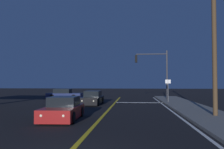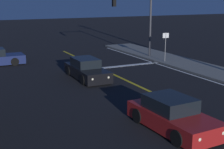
# 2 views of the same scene
# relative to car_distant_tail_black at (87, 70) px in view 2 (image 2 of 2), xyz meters

# --- Properties ---
(lane_line_center) EXTENTS (0.20, 36.78, 0.01)m
(lane_line_center) POSITION_rel_car_distant_tail_black_xyz_m (2.10, -6.86, -0.58)
(lane_line_center) COLOR gold
(lane_line_center) RESTS_ON ground
(stop_bar) EXTENTS (5.14, 0.50, 0.01)m
(stop_bar) POSITION_rel_car_distant_tail_black_xyz_m (4.67, 2.46, -0.58)
(stop_bar) COLOR white
(stop_bar) RESTS_ON ground
(car_distant_tail_black) EXTENTS (1.85, 4.66, 1.34)m
(car_distant_tail_black) POSITION_rel_car_distant_tail_black_xyz_m (0.00, 0.00, 0.00)
(car_distant_tail_black) COLOR black
(car_distant_tail_black) RESTS_ON ground
(car_parked_curb_red) EXTENTS (2.07, 4.35, 1.34)m
(car_parked_curb_red) POSITION_rel_car_distant_tail_black_xyz_m (-0.07, -9.64, -0.00)
(car_parked_curb_red) COLOR maroon
(car_parked_curb_red) RESTS_ON ground
(traffic_signal_near_right) EXTENTS (3.84, 0.28, 5.97)m
(traffic_signal_near_right) POSITION_rel_car_distant_tail_black_xyz_m (6.70, 4.76, 3.39)
(traffic_signal_near_right) COLOR #38383D
(traffic_signal_near_right) RESTS_ON ground
(street_sign_corner) EXTENTS (0.56, 0.07, 2.54)m
(street_sign_corner) POSITION_rel_car_distant_tail_black_xyz_m (7.74, 1.96, 1.12)
(street_sign_corner) COLOR slate
(street_sign_corner) RESTS_ON ground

